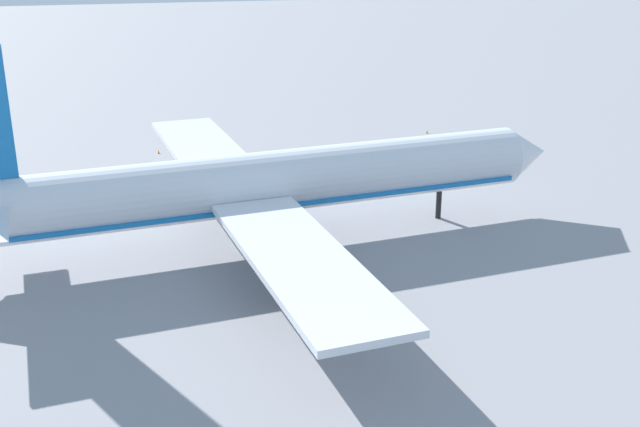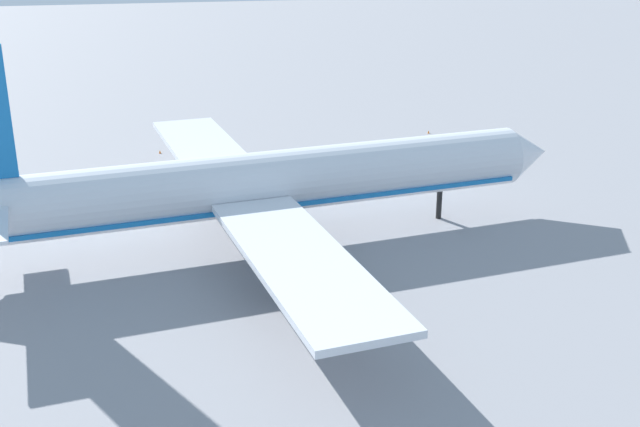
% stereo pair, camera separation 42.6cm
% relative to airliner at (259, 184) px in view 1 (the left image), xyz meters
% --- Properties ---
extents(ground_plane, '(600.00, 600.00, 0.00)m').
position_rel_airliner_xyz_m(ground_plane, '(1.24, 0.14, -7.14)').
color(ground_plane, gray).
extents(airliner, '(76.41, 73.74, 24.32)m').
position_rel_airliner_xyz_m(airliner, '(0.00, 0.00, 0.00)').
color(airliner, silver).
rests_on(airliner, ground).
extents(traffic_cone_0, '(0.36, 0.36, 0.55)m').
position_rel_airliner_xyz_m(traffic_cone_0, '(36.69, 22.88, -6.87)').
color(traffic_cone_0, orange).
rests_on(traffic_cone_0, ground).
extents(traffic_cone_2, '(0.36, 0.36, 0.55)m').
position_rel_airliner_xyz_m(traffic_cone_2, '(36.92, 43.86, -6.87)').
color(traffic_cone_2, orange).
rests_on(traffic_cone_2, ground).
extents(traffic_cone_3, '(0.36, 0.36, 0.55)m').
position_rel_airliner_xyz_m(traffic_cone_3, '(-10.19, 41.28, -6.87)').
color(traffic_cone_3, orange).
rests_on(traffic_cone_3, ground).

